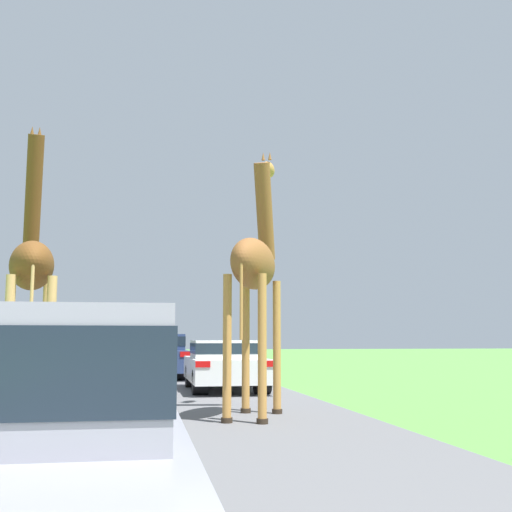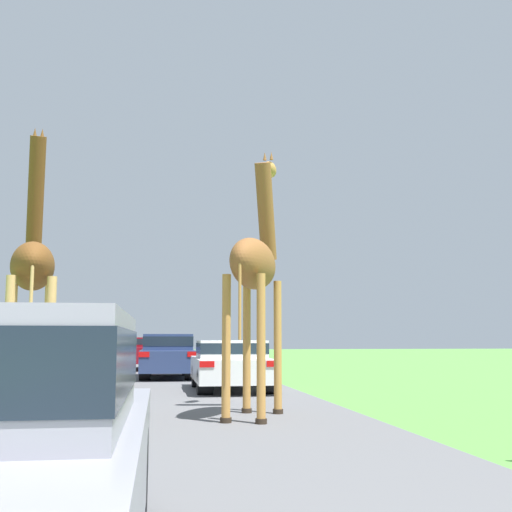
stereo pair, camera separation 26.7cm
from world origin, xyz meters
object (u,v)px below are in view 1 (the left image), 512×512
object	(u,v)px
car_queue_right	(159,355)
car_verge_right	(40,361)
giraffe_companion	(31,265)
car_far_ahead	(125,352)
car_queue_left	(225,363)
giraffe_near_road	(255,266)

from	to	relation	value
car_queue_right	car_verge_right	distance (m)	5.84
giraffe_companion	car_verge_right	world-z (taller)	giraffe_companion
car_queue_right	car_far_ahead	distance (m)	6.26
car_queue_left	car_verge_right	xyz separation A→B (m)	(-4.66, 0.64, 0.06)
giraffe_companion	car_verge_right	distance (m)	6.60
car_verge_right	giraffe_near_road	bearing A→B (deg)	-54.83
giraffe_near_road	car_queue_right	xyz separation A→B (m)	(-1.34, 11.26, -1.80)
car_queue_left	car_far_ahead	xyz separation A→B (m)	(-2.85, 11.70, 0.07)
car_queue_right	car_queue_left	world-z (taller)	car_queue_right
car_queue_left	giraffe_near_road	bearing A→B (deg)	-92.08
giraffe_near_road	car_verge_right	bearing A→B (deg)	146.54
giraffe_near_road	car_verge_right	distance (m)	7.95
giraffe_companion	car_far_ahead	bearing A→B (deg)	75.70
car_queue_left	car_verge_right	size ratio (longest dim) A/B	0.96
giraffe_near_road	car_far_ahead	bearing A→B (deg)	120.03
giraffe_near_road	giraffe_companion	world-z (taller)	giraffe_companion
car_far_ahead	car_queue_right	bearing A→B (deg)	-77.93
car_queue_left	car_far_ahead	world-z (taller)	car_far_ahead
giraffe_companion	car_queue_left	size ratio (longest dim) A/B	1.29
giraffe_near_road	car_queue_left	xyz separation A→B (m)	(0.21, 5.68, -1.89)
giraffe_companion	car_queue_left	world-z (taller)	giraffe_companion
car_queue_left	car_verge_right	bearing A→B (deg)	172.15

